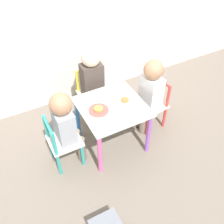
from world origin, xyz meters
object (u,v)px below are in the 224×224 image
chair_teal (62,143)px  chair_yellow (91,94)px  child_back (93,79)px  chair_red (152,105)px  plate_left (99,110)px  kids_table (112,113)px  child_right (150,89)px  child_left (66,123)px  plate_right (125,101)px

chair_teal → chair_yellow: bearing=-45.9°
chair_yellow → child_back: bearing=-90.0°
chair_red → plate_left: 0.64m
kids_table → child_right: 0.42m
kids_table → chair_yellow: size_ratio=1.06×
child_right → chair_red: bearing=90.0°
kids_table → child_left: (-0.41, -0.00, 0.07)m
child_right → plate_left: child_right is taller
chair_teal → plate_left: size_ratio=3.01×
child_right → child_left: bearing=-92.7°
plate_left → chair_yellow: bearing=73.8°
plate_left → plate_right: bearing=-0.0°
child_back → child_left: bearing=-134.1°
child_back → chair_teal: bearing=-137.8°
kids_table → child_right: (0.41, 0.04, 0.07)m
chair_teal → chair_red: same height
chair_red → plate_right: bearing=-87.9°
child_left → child_back: size_ratio=0.95×
kids_table → plate_left: size_ratio=3.19×
chair_teal → chair_yellow: size_ratio=1.00×
child_back → chair_red: bearing=-37.1°
chair_teal → child_right: size_ratio=0.67×
chair_teal → plate_left: (0.35, 0.00, 0.22)m
child_left → plate_left: bearing=-89.9°
chair_teal → child_left: bearing=-90.0°
chair_red → child_back: (-0.46, 0.37, 0.23)m
plate_left → kids_table: bearing=-0.0°
chair_teal → plate_left: chair_teal is taller
chair_red → chair_yellow: size_ratio=1.00×
chair_red → child_right: 0.22m
chair_yellow → child_back: 0.23m
child_back → plate_right: child_back is taller
chair_red → plate_right: chair_red is taller
kids_table → plate_right: 0.15m
kids_table → child_left: child_left is taller
plate_right → chair_red: bearing=7.8°
child_left → plate_right: (0.54, 0.00, 0.02)m
plate_right → child_right: bearing=8.2°
kids_table → chair_teal: bearing=-179.7°
kids_table → chair_yellow: 0.49m
kids_table → chair_yellow: chair_yellow is taller
chair_teal → plate_left: 0.41m
chair_teal → child_back: child_back is taller
kids_table → child_left: bearing=-179.7°
chair_yellow → plate_right: chair_yellow is taller
child_right → child_back: bearing=-138.6°
chair_teal → child_right: 0.91m
chair_red → child_left: child_left is taller
chair_yellow → child_back: (-0.00, -0.06, 0.23)m
chair_teal → plate_right: bearing=-90.1°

